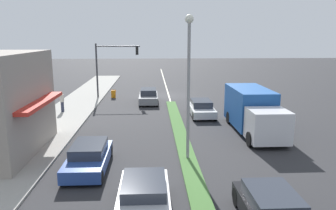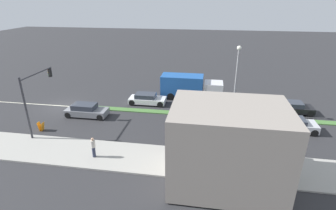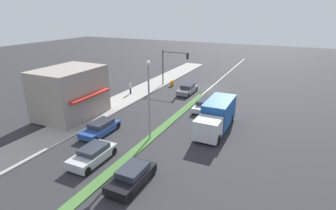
{
  "view_description": "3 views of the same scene",
  "coord_description": "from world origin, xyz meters",
  "px_view_note": "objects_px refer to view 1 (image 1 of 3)",
  "views": [
    {
      "loc": [
        1.87,
        35.74,
        6.42
      ],
      "look_at": [
        0.8,
        14.42,
        1.93
      ],
      "focal_mm": 35.0,
      "sensor_mm": 36.0,
      "label": 1
    },
    {
      "loc": [
        25.81,
        16.61,
        11.73
      ],
      "look_at": [
        1.73,
        12.74,
        1.65
      ],
      "focal_mm": 28.0,
      "sensor_mm": 36.0,
      "label": 2
    },
    {
      "loc": [
        -11.14,
        38.72,
        11.44
      ],
      "look_at": [
        0.72,
        13.82,
        1.55
      ],
      "focal_mm": 28.0,
      "sensor_mm": 36.0,
      "label": 3
    }
  ],
  "objects_px": {
    "suv_grey": "(148,96)",
    "traffic_signal_main": "(110,61)",
    "warning_aframe_sign": "(113,94)",
    "pedestrian": "(62,102)",
    "delivery_truck": "(253,111)",
    "coupe_blue": "(89,157)",
    "street_lamp": "(189,70)",
    "sedan_silver": "(144,198)",
    "van_white": "(201,108)"
  },
  "relations": [
    {
      "from": "suv_grey",
      "to": "traffic_signal_main",
      "type": "bearing_deg",
      "value": -34.18
    },
    {
      "from": "warning_aframe_sign",
      "to": "traffic_signal_main",
      "type": "bearing_deg",
      "value": 36.78
    },
    {
      "from": "warning_aframe_sign",
      "to": "suv_grey",
      "type": "distance_m",
      "value": 4.68
    },
    {
      "from": "pedestrian",
      "to": "traffic_signal_main",
      "type": "bearing_deg",
      "value": -116.57
    },
    {
      "from": "delivery_truck",
      "to": "coupe_blue",
      "type": "xyz_separation_m",
      "value": [
        10.0,
        6.02,
        -0.86
      ]
    },
    {
      "from": "warning_aframe_sign",
      "to": "suv_grey",
      "type": "xyz_separation_m",
      "value": [
        -3.74,
        2.8,
        0.23
      ]
    },
    {
      "from": "street_lamp",
      "to": "sedan_silver",
      "type": "relative_size",
      "value": 1.79
    },
    {
      "from": "sedan_silver",
      "to": "warning_aframe_sign",
      "type": "bearing_deg",
      "value": -80.93
    },
    {
      "from": "traffic_signal_main",
      "to": "warning_aframe_sign",
      "type": "height_order",
      "value": "traffic_signal_main"
    },
    {
      "from": "warning_aframe_sign",
      "to": "delivery_truck",
      "type": "bearing_deg",
      "value": 129.98
    },
    {
      "from": "sedan_silver",
      "to": "delivery_truck",
      "type": "bearing_deg",
      "value": -124.7
    },
    {
      "from": "warning_aframe_sign",
      "to": "suv_grey",
      "type": "height_order",
      "value": "suv_grey"
    },
    {
      "from": "van_white",
      "to": "warning_aframe_sign",
      "type": "bearing_deg",
      "value": -45.62
    },
    {
      "from": "traffic_signal_main",
      "to": "coupe_blue",
      "type": "bearing_deg",
      "value": 93.4
    },
    {
      "from": "street_lamp",
      "to": "suv_grey",
      "type": "height_order",
      "value": "street_lamp"
    },
    {
      "from": "street_lamp",
      "to": "suv_grey",
      "type": "xyz_separation_m",
      "value": [
        2.2,
        -15.24,
        -4.12
      ]
    },
    {
      "from": "street_lamp",
      "to": "suv_grey",
      "type": "distance_m",
      "value": 15.94
    },
    {
      "from": "traffic_signal_main",
      "to": "street_lamp",
      "type": "xyz_separation_m",
      "value": [
        -6.12,
        17.91,
        0.88
      ]
    },
    {
      "from": "traffic_signal_main",
      "to": "van_white",
      "type": "height_order",
      "value": "traffic_signal_main"
    },
    {
      "from": "pedestrian",
      "to": "suv_grey",
      "type": "xyz_separation_m",
      "value": [
        -7.28,
        -4.04,
        -0.34
      ]
    },
    {
      "from": "pedestrian",
      "to": "van_white",
      "type": "bearing_deg",
      "value": 172.79
    },
    {
      "from": "traffic_signal_main",
      "to": "delivery_truck",
      "type": "bearing_deg",
      "value": 130.73
    },
    {
      "from": "street_lamp",
      "to": "coupe_blue",
      "type": "distance_m",
      "value": 6.59
    },
    {
      "from": "delivery_truck",
      "to": "street_lamp",
      "type": "bearing_deg",
      "value": 44.93
    },
    {
      "from": "sedan_silver",
      "to": "traffic_signal_main",
      "type": "bearing_deg",
      "value": -80.44
    },
    {
      "from": "delivery_truck",
      "to": "suv_grey",
      "type": "bearing_deg",
      "value": -54.92
    },
    {
      "from": "warning_aframe_sign",
      "to": "suv_grey",
      "type": "bearing_deg",
      "value": 143.22
    },
    {
      "from": "warning_aframe_sign",
      "to": "van_white",
      "type": "xyz_separation_m",
      "value": [
        -8.14,
        8.32,
        0.2
      ]
    },
    {
      "from": "sedan_silver",
      "to": "suv_grey",
      "type": "height_order",
      "value": "suv_grey"
    },
    {
      "from": "pedestrian",
      "to": "suv_grey",
      "type": "bearing_deg",
      "value": -150.95
    },
    {
      "from": "coupe_blue",
      "to": "pedestrian",
      "type": "bearing_deg",
      "value": -69.88
    },
    {
      "from": "traffic_signal_main",
      "to": "coupe_blue",
      "type": "xyz_separation_m",
      "value": [
        -1.12,
        18.94,
        -3.29
      ]
    },
    {
      "from": "traffic_signal_main",
      "to": "sedan_silver",
      "type": "distance_m",
      "value": 23.87
    },
    {
      "from": "sedan_silver",
      "to": "suv_grey",
      "type": "bearing_deg",
      "value": -90.0
    },
    {
      "from": "warning_aframe_sign",
      "to": "van_white",
      "type": "distance_m",
      "value": 11.65
    },
    {
      "from": "street_lamp",
      "to": "traffic_signal_main",
      "type": "bearing_deg",
      "value": -71.12
    },
    {
      "from": "coupe_blue",
      "to": "suv_grey",
      "type": "distance_m",
      "value": 16.51
    },
    {
      "from": "suv_grey",
      "to": "pedestrian",
      "type": "bearing_deg",
      "value": 29.05
    },
    {
      "from": "traffic_signal_main",
      "to": "warning_aframe_sign",
      "type": "distance_m",
      "value": 3.48
    },
    {
      "from": "van_white",
      "to": "suv_grey",
      "type": "distance_m",
      "value": 7.06
    },
    {
      "from": "traffic_signal_main",
      "to": "street_lamp",
      "type": "relative_size",
      "value": 0.76
    },
    {
      "from": "van_white",
      "to": "coupe_blue",
      "type": "relative_size",
      "value": 0.98
    },
    {
      "from": "traffic_signal_main",
      "to": "coupe_blue",
      "type": "height_order",
      "value": "traffic_signal_main"
    },
    {
      "from": "traffic_signal_main",
      "to": "sedan_silver",
      "type": "relative_size",
      "value": 1.36
    },
    {
      "from": "suv_grey",
      "to": "sedan_silver",
      "type": "bearing_deg",
      "value": 90.0
    },
    {
      "from": "street_lamp",
      "to": "van_white",
      "type": "xyz_separation_m",
      "value": [
        -2.2,
        -9.72,
        -4.15
      ]
    },
    {
      "from": "pedestrian",
      "to": "sedan_silver",
      "type": "distance_m",
      "value": 18.14
    },
    {
      "from": "traffic_signal_main",
      "to": "sedan_silver",
      "type": "height_order",
      "value": "traffic_signal_main"
    },
    {
      "from": "pedestrian",
      "to": "coupe_blue",
      "type": "bearing_deg",
      "value": 110.12
    },
    {
      "from": "pedestrian",
      "to": "delivery_truck",
      "type": "xyz_separation_m",
      "value": [
        -14.48,
        6.21,
        0.47
      ]
    }
  ]
}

